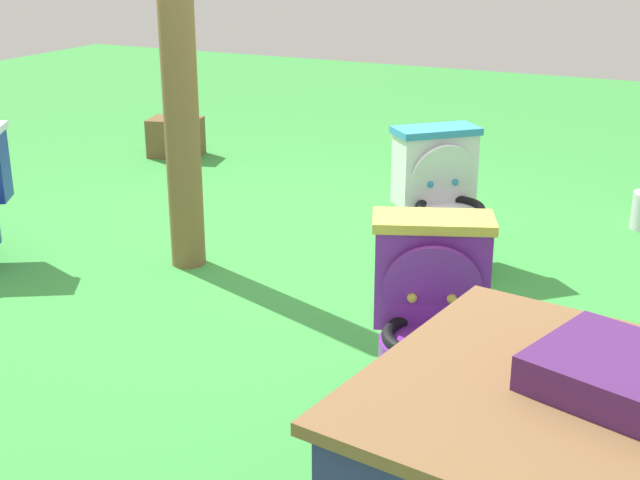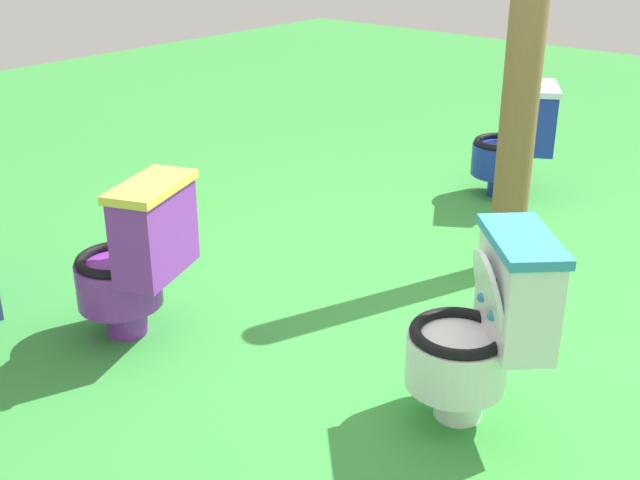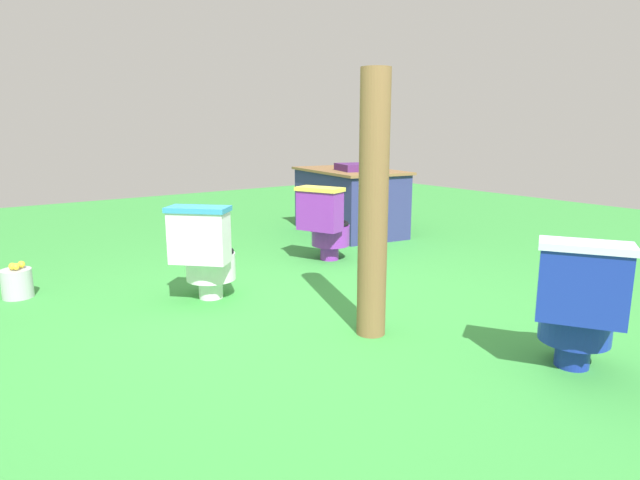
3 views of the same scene
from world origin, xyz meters
The scene contains 5 objects.
ground centered at (0.00, 0.00, 0.00)m, with size 14.00×14.00×0.00m, color green.
toilet_purple centered at (-1.20, 1.09, 0.37)m, with size 0.56×0.61×0.73m.
toilet_white centered at (-0.76, -0.35, 0.37)m, with size 0.63×0.63×0.73m.
toilet_blue centered at (1.50, 0.70, 0.37)m, with size 0.60×0.63×0.73m.
wooden_post centered at (0.45, 0.20, 0.81)m, with size 0.18×0.18×1.61m, color brown.
Camera 2 is at (-3.07, -1.54, 1.80)m, focal length 45.24 mm.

